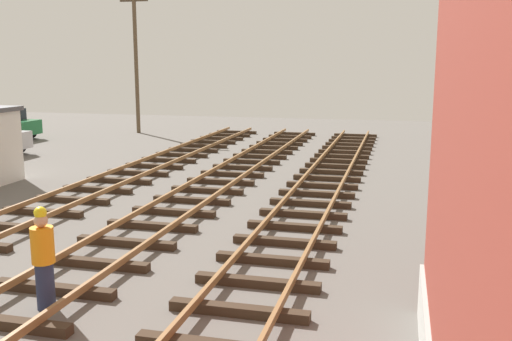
{
  "coord_description": "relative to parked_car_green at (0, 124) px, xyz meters",
  "views": [
    {
      "loc": [
        4.07,
        -1.65,
        4.31
      ],
      "look_at": [
        0.39,
        12.93,
        1.5
      ],
      "focal_mm": 40.43,
      "sensor_mm": 36.0,
      "label": 1
    }
  ],
  "objects": [
    {
      "name": "utility_pole_far",
      "position": [
        6.21,
        4.92,
        3.51
      ],
      "size": [
        1.8,
        0.24,
        8.44
      ],
      "color": "brown",
      "rests_on": "ground"
    },
    {
      "name": "parked_car_green",
      "position": [
        0.0,
        0.0,
        0.0
      ],
      "size": [
        4.2,
        2.04,
        1.76
      ],
      "color": "#1E6B38",
      "rests_on": "ground"
    },
    {
      "name": "track_worker_foreground",
      "position": [
        16.22,
        -19.81,
        0.03
      ],
      "size": [
        0.4,
        0.4,
        1.87
      ],
      "color": "#262D4C",
      "rests_on": "ground"
    }
  ]
}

